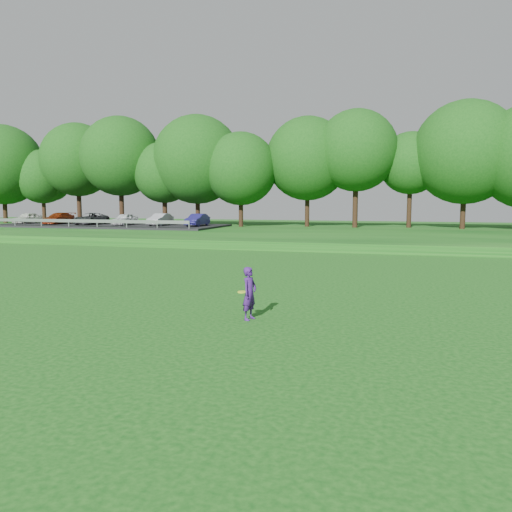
# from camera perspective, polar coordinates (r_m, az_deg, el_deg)

# --- Properties ---
(ground) EXTENTS (140.00, 140.00, 0.00)m
(ground) POSITION_cam_1_polar(r_m,az_deg,el_deg) (13.57, -7.16, -7.56)
(ground) COLOR #0D4611
(ground) RESTS_ON ground
(berm) EXTENTS (130.00, 30.00, 0.60)m
(berm) POSITION_cam_1_polar(r_m,az_deg,el_deg) (46.46, 9.90, 2.61)
(berm) COLOR #0D4611
(berm) RESTS_ON ground
(walking_path) EXTENTS (130.00, 1.60, 0.04)m
(walking_path) POSITION_cam_1_polar(r_m,az_deg,el_deg) (32.66, 7.04, 0.62)
(walking_path) COLOR gray
(walking_path) RESTS_ON ground
(treeline) EXTENTS (104.00, 7.00, 15.00)m
(treeline) POSITION_cam_1_polar(r_m,az_deg,el_deg) (50.57, 10.60, 11.74)
(treeline) COLOR #114610
(treeline) RESTS_ON berm
(parking_lot) EXTENTS (24.00, 9.00, 1.38)m
(parking_lot) POSITION_cam_1_polar(r_m,az_deg,el_deg) (53.85, -17.00, 3.73)
(parking_lot) COLOR black
(parking_lot) RESTS_ON berm
(woman) EXTENTS (0.52, 0.60, 1.46)m
(woman) POSITION_cam_1_polar(r_m,az_deg,el_deg) (13.65, -0.75, -4.30)
(woman) COLOR #3E176B
(woman) RESTS_ON ground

